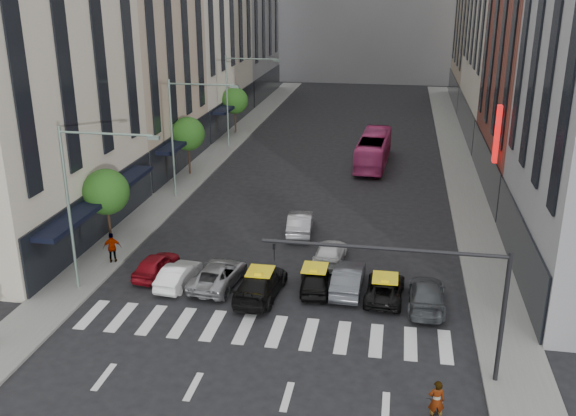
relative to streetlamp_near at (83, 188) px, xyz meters
The scene contains 28 objects.
ground 12.32m from the streetlamp_near, 21.72° to the right, with size 160.00×160.00×0.00m, color black.
sidewalk_left 26.69m from the streetlamp_near, 93.21° to the left, with size 3.00×96.00×0.15m, color slate.
sidewalk_right 34.27m from the streetlamp_near, 50.35° to the left, with size 3.00×96.00×0.15m, color slate.
building_left_a 12.76m from the streetlamp_near, 134.82° to the left, with size 8.00×18.00×28.00m, color beige.
building_left_b 25.72m from the streetlamp_near, 106.16° to the left, with size 8.00×16.00×24.00m, color tan.
building_right_b 36.20m from the streetlamp_near, 40.38° to the left, with size 8.00×18.00×26.00m, color brown.
tree_near 6.65m from the streetlamp_near, 106.32° to the left, with size 2.88×2.88×4.95m.
tree_mid 22.18m from the streetlamp_near, 94.56° to the left, with size 2.88×2.88×4.95m.
tree_far 38.11m from the streetlamp_near, 92.65° to the left, with size 2.88×2.88×4.95m.
streetlamp_near is the anchor object (origin of this frame).
streetlamp_mid 16.00m from the streetlamp_near, 90.00° to the left, with size 5.38×0.25×9.00m.
streetlamp_far 32.00m from the streetlamp_near, 90.00° to the left, with size 5.38×0.25×9.00m.
traffic_signal 18.48m from the streetlamp_near, 15.74° to the right, with size 10.10×0.20×6.00m.
liberty_sign 27.73m from the streetlamp_near, 35.24° to the left, with size 0.30×0.70×4.00m.
car_red 6.37m from the streetlamp_near, 42.81° to the left, with size 1.54×3.82×1.30m, color maroon.
car_white_front 6.98m from the streetlamp_near, 18.59° to the left, with size 1.33×3.81×1.25m, color white.
car_silver 8.55m from the streetlamp_near, 15.69° to the left, with size 2.20×4.77×1.33m, color gray.
taxi_left 10.51m from the streetlamp_near, ahead, with size 2.06×5.07×1.47m, color black.
taxi_center 13.15m from the streetlamp_near, 10.28° to the left, with size 1.56×3.88×1.32m, color black.
car_grey_mid 14.82m from the streetlamp_near, 10.03° to the left, with size 1.56×4.46×1.47m, color #404247.
taxi_right 16.66m from the streetlamp_near, ahead, with size 1.94×4.21×1.17m, color black.
car_grey_curb 18.63m from the streetlamp_near, ahead, with size 1.89×4.66×1.35m, color #404348.
car_row2_left 15.10m from the streetlamp_near, 46.38° to the left, with size 1.56×4.48×1.48m, color #9B9A9F.
car_row2_right 14.65m from the streetlamp_near, 25.86° to the left, with size 1.74×4.27×1.24m, color silver.
bus 31.51m from the streetlamp_near, 63.79° to the left, with size 2.42×10.35×2.88m, color #DC408B.
motorcycle 20.47m from the streetlamp_near, 24.83° to the right, with size 0.60×1.74×0.91m, color black.
rider 20.16m from the streetlamp_near, 24.83° to the right, with size 0.64×0.42×1.74m, color gray.
pedestrian_far 5.95m from the streetlamp_near, 97.30° to the left, with size 1.08×0.45×1.84m, color gray.
Camera 1 is at (5.85, -25.24, 16.14)m, focal length 40.00 mm.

